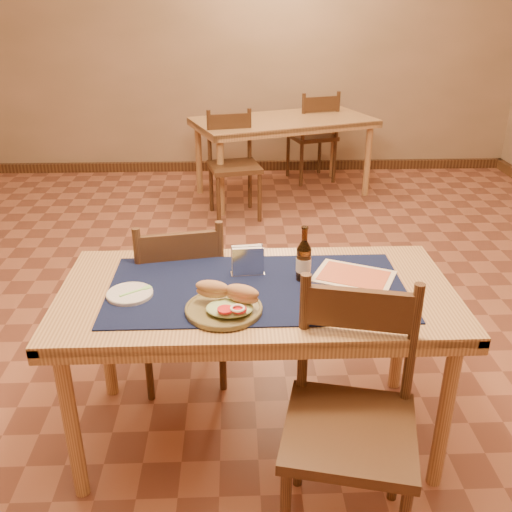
{
  "coord_description": "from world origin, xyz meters",
  "views": [
    {
      "loc": [
        -0.08,
        -2.84,
        1.84
      ],
      "look_at": [
        0.0,
        -0.7,
        0.85
      ],
      "focal_mm": 40.0,
      "sensor_mm": 36.0,
      "label": 1
    }
  ],
  "objects_px": {
    "main_table": "(257,306)",
    "beer_bottle": "(304,260)",
    "sandwich_plate": "(226,305)",
    "back_table": "(283,127)",
    "napkin_holder": "(248,261)",
    "chair_main_far": "(180,297)",
    "chair_main_near": "(351,417)"
  },
  "relations": [
    {
      "from": "beer_bottle",
      "to": "sandwich_plate",
      "type": "bearing_deg",
      "value": -141.38
    },
    {
      "from": "main_table",
      "to": "chair_main_near",
      "type": "relative_size",
      "value": 1.66
    },
    {
      "from": "beer_bottle",
      "to": "chair_main_far",
      "type": "bearing_deg",
      "value": 146.66
    },
    {
      "from": "main_table",
      "to": "back_table",
      "type": "height_order",
      "value": "same"
    },
    {
      "from": "back_table",
      "to": "napkin_holder",
      "type": "distance_m",
      "value": 3.32
    },
    {
      "from": "chair_main_far",
      "to": "beer_bottle",
      "type": "relative_size",
      "value": 3.9
    },
    {
      "from": "main_table",
      "to": "back_table",
      "type": "bearing_deg",
      "value": 83.47
    },
    {
      "from": "beer_bottle",
      "to": "napkin_holder",
      "type": "height_order",
      "value": "beer_bottle"
    },
    {
      "from": "main_table",
      "to": "beer_bottle",
      "type": "height_order",
      "value": "beer_bottle"
    },
    {
      "from": "chair_main_near",
      "to": "beer_bottle",
      "type": "distance_m",
      "value": 0.67
    },
    {
      "from": "sandwich_plate",
      "to": "beer_bottle",
      "type": "relative_size",
      "value": 1.24
    },
    {
      "from": "back_table",
      "to": "sandwich_plate",
      "type": "height_order",
      "value": "sandwich_plate"
    },
    {
      "from": "chair_main_far",
      "to": "napkin_holder",
      "type": "xyz_separation_m",
      "value": [
        0.33,
        -0.31,
        0.34
      ]
    },
    {
      "from": "sandwich_plate",
      "to": "beer_bottle",
      "type": "bearing_deg",
      "value": 38.62
    },
    {
      "from": "chair_main_near",
      "to": "beer_bottle",
      "type": "height_order",
      "value": "beer_bottle"
    },
    {
      "from": "chair_main_far",
      "to": "napkin_holder",
      "type": "relative_size",
      "value": 6.29
    },
    {
      "from": "main_table",
      "to": "sandwich_plate",
      "type": "distance_m",
      "value": 0.26
    },
    {
      "from": "chair_main_far",
      "to": "sandwich_plate",
      "type": "height_order",
      "value": "chair_main_far"
    },
    {
      "from": "chair_main_near",
      "to": "sandwich_plate",
      "type": "xyz_separation_m",
      "value": [
        -0.43,
        0.31,
        0.29
      ]
    },
    {
      "from": "main_table",
      "to": "chair_main_near",
      "type": "distance_m",
      "value": 0.61
    },
    {
      "from": "back_table",
      "to": "chair_main_far",
      "type": "bearing_deg",
      "value": -104.15
    },
    {
      "from": "napkin_holder",
      "to": "sandwich_plate",
      "type": "bearing_deg",
      "value": -105.87
    },
    {
      "from": "back_table",
      "to": "beer_bottle",
      "type": "distance_m",
      "value": 3.36
    },
    {
      "from": "sandwich_plate",
      "to": "beer_bottle",
      "type": "xyz_separation_m",
      "value": [
        0.32,
        0.25,
        0.06
      ]
    },
    {
      "from": "main_table",
      "to": "sandwich_plate",
      "type": "xyz_separation_m",
      "value": [
        -0.12,
        -0.19,
        0.12
      ]
    },
    {
      "from": "main_table",
      "to": "napkin_holder",
      "type": "bearing_deg",
      "value": 105.52
    },
    {
      "from": "main_table",
      "to": "sandwich_plate",
      "type": "bearing_deg",
      "value": -123.14
    },
    {
      "from": "main_table",
      "to": "sandwich_plate",
      "type": "height_order",
      "value": "sandwich_plate"
    },
    {
      "from": "main_table",
      "to": "chair_main_near",
      "type": "height_order",
      "value": "chair_main_near"
    },
    {
      "from": "chair_main_far",
      "to": "beer_bottle",
      "type": "height_order",
      "value": "beer_bottle"
    },
    {
      "from": "main_table",
      "to": "back_table",
      "type": "distance_m",
      "value": 3.44
    },
    {
      "from": "back_table",
      "to": "chair_main_near",
      "type": "relative_size",
      "value": 1.93
    }
  ]
}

